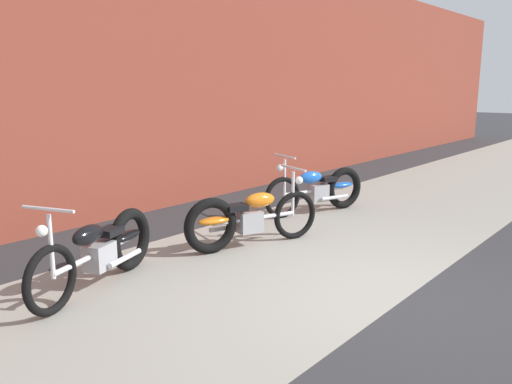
{
  "coord_description": "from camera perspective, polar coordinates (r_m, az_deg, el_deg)",
  "views": [
    {
      "loc": [
        -4.59,
        -1.99,
        2.11
      ],
      "look_at": [
        0.46,
        2.26,
        0.75
      ],
      "focal_mm": 36.17,
      "sensor_mm": 36.0,
      "label": 1
    }
  ],
  "objects": [
    {
      "name": "ground_plane",
      "position": [
        5.43,
        15.64,
        -11.68
      ],
      "size": [
        80.0,
        80.0,
        0.0
      ],
      "primitive_type": "plane",
      "color": "#2D2D30"
    },
    {
      "name": "motorcycle_blue",
      "position": [
        8.81,
        7.29,
        0.34
      ],
      "size": [
        1.93,
        0.86,
        1.03
      ],
      "rotation": [
        0.0,
        0.0,
        2.81
      ],
      "color": "black",
      "rests_on": "ground"
    },
    {
      "name": "sidewalk_slab",
      "position": [
        6.28,
        0.86,
        -7.96
      ],
      "size": [
        36.0,
        3.5,
        0.01
      ],
      "primitive_type": "cube",
      "color": "gray",
      "rests_on": "ground"
    },
    {
      "name": "motorcycle_orange",
      "position": [
        6.81,
        -1.29,
        -2.93
      ],
      "size": [
        1.92,
        0.89,
        1.03
      ],
      "rotation": [
        0.0,
        0.0,
        -0.34
      ],
      "color": "black",
      "rests_on": "ground"
    },
    {
      "name": "brick_building_wall",
      "position": [
        8.53,
        -17.81,
        12.65
      ],
      "size": [
        36.0,
        0.5,
        4.68
      ],
      "primitive_type": "cube",
      "color": "brown",
      "rests_on": "ground"
    },
    {
      "name": "motorcycle_black",
      "position": [
        5.79,
        -16.47,
        -6.05
      ],
      "size": [
        1.92,
        0.89,
        1.03
      ],
      "rotation": [
        0.0,
        0.0,
        3.49
      ],
      "color": "black",
      "rests_on": "ground"
    }
  ]
}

